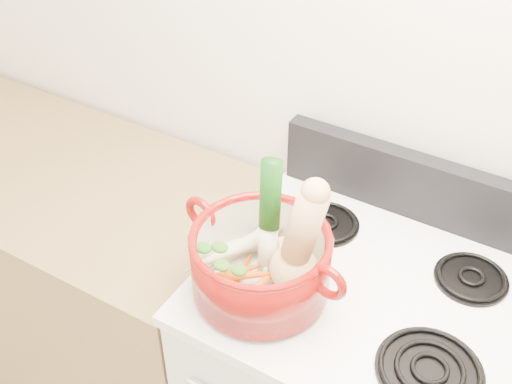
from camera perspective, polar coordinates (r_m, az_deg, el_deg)
The scene contains 22 objects.
wall_back at distance 1.60m, azimuth 16.65°, elevation 8.59°, with size 3.50×0.02×2.60m, color white.
cooktop at distance 1.55m, azimuth 10.29°, elevation -8.70°, with size 0.78×0.67×0.03m, color white.
control_backsplash at distance 1.70m, azimuth 14.57°, elevation 0.31°, with size 0.76×0.05×0.18m, color black.
counter_left at distance 2.34m, azimuth -16.11°, elevation -6.59°, with size 1.36×0.65×0.90m, color olive.
burner_front_left at distance 1.48m, azimuth 1.13°, elevation -9.38°, with size 0.22×0.22×0.02m, color black.
burner_front_right at distance 1.41m, azimuth 15.18°, elevation -14.97°, with size 0.22×0.22×0.02m, color black.
burner_back_left at distance 1.67m, azimuth 6.25°, elevation -2.72°, with size 0.17×0.17×0.02m, color black.
burner_back_right at distance 1.61m, azimuth 18.60°, elevation -7.19°, with size 0.17×0.17×0.02m, color black.
dutch_oven at distance 1.44m, azimuth 0.41°, elevation -6.28°, with size 0.31×0.31×0.15m, color maroon.
pot_handle_left at distance 1.49m, azimuth -4.95°, elevation -1.85°, with size 0.09×0.09×0.02m, color maroon.
pot_handle_right at distance 1.33m, azimuth 6.47°, elevation -7.98°, with size 0.09×0.09×0.02m, color maroon.
squash at distance 1.36m, azimuth 3.52°, elevation -4.11°, with size 0.12×0.12×0.28m, color #E4B274, non-canonical shape.
leek at distance 1.38m, azimuth 1.08°, elevation -2.35°, with size 0.05×0.05×0.31m, color silver.
ginger at distance 1.51m, azimuth 2.75°, elevation -5.08°, with size 0.08×0.06×0.04m, color tan.
parsnip_0 at distance 1.51m, azimuth -0.97°, elevation -4.69°, with size 0.05×0.05×0.24m, color beige.
parsnip_1 at distance 1.50m, azimuth -1.53°, elevation -4.97°, with size 0.04×0.04×0.19m, color beige.
parsnip_2 at distance 1.49m, azimuth 1.18°, elevation -4.79°, with size 0.04×0.04×0.19m, color beige.
parsnip_3 at distance 1.47m, azimuth -3.13°, elevation -5.52°, with size 0.04×0.04×0.18m, color beige.
carrot_0 at distance 1.45m, azimuth -1.65°, elevation -7.65°, with size 0.03×0.03×0.14m, color #BA4509.
carrot_1 at distance 1.45m, azimuth -1.94°, elevation -7.27°, with size 0.03×0.03×0.13m, color orange.
carrot_2 at distance 1.42m, azimuth 0.64°, elevation -8.05°, with size 0.03×0.03×0.15m, color #DA430A.
carrot_3 at distance 1.43m, azimuth -0.56°, elevation -7.45°, with size 0.03×0.03×0.13m, color #DF4B0B.
Camera 1 is at (0.29, 0.38, 2.06)m, focal length 45.00 mm.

